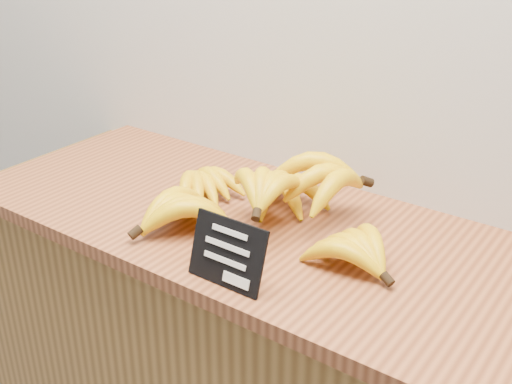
# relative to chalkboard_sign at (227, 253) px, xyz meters

# --- Properties ---
(counter_top) EXTENTS (1.33, 0.54, 0.03)m
(counter_top) POSITION_rel_chalkboard_sign_xyz_m (-0.06, 0.21, -0.07)
(counter_top) COLOR #95522E
(counter_top) RESTS_ON counter
(chalkboard_sign) EXTENTS (0.15, 0.04, 0.11)m
(chalkboard_sign) POSITION_rel_chalkboard_sign_xyz_m (0.00, 0.00, 0.00)
(chalkboard_sign) COLOR black
(chalkboard_sign) RESTS_ON counter_top
(banana_pile) EXTENTS (0.56, 0.43, 0.12)m
(banana_pile) POSITION_rel_chalkboard_sign_xyz_m (-0.07, 0.22, -0.00)
(banana_pile) COLOR yellow
(banana_pile) RESTS_ON counter_top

